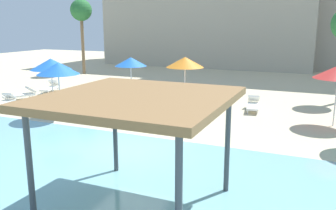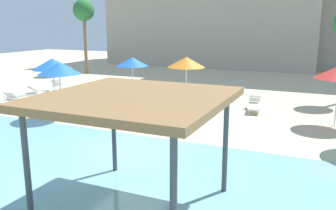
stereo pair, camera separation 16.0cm
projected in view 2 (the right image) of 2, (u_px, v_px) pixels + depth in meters
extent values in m
plane|color=beige|center=(128.00, 148.00, 13.33)|extent=(80.00, 80.00, 0.00)
cylinder|color=#42474C|center=(114.00, 130.00, 10.97)|extent=(0.14, 0.14, 2.70)
cylinder|color=#42474C|center=(225.00, 145.00, 9.58)|extent=(0.14, 0.14, 2.70)
cylinder|color=#42474C|center=(27.00, 171.00, 7.88)|extent=(0.14, 0.14, 2.70)
cylinder|color=#42474C|center=(174.00, 203.00, 6.49)|extent=(0.14, 0.14, 2.70)
cube|color=olive|center=(135.00, 98.00, 8.41)|extent=(4.18, 4.18, 0.18)
cylinder|color=silver|center=(54.00, 87.00, 20.61)|extent=(0.06, 0.06, 1.97)
cone|color=blue|center=(53.00, 64.00, 20.32)|extent=(2.27, 2.27, 0.62)
cylinder|color=silver|center=(61.00, 96.00, 17.34)|extent=(0.06, 0.06, 2.16)
cone|color=blue|center=(59.00, 68.00, 17.05)|extent=(2.00, 2.00, 0.55)
cylinder|color=silver|center=(133.00, 82.00, 22.17)|extent=(0.06, 0.06, 1.98)
cone|color=blue|center=(132.00, 62.00, 21.89)|extent=(1.94, 1.94, 0.53)
cylinder|color=silver|center=(186.00, 85.00, 20.89)|extent=(0.06, 0.06, 2.05)
cone|color=orange|center=(186.00, 62.00, 20.60)|extent=(2.16, 2.16, 0.59)
cylinder|color=silver|center=(336.00, 103.00, 15.99)|extent=(0.06, 0.06, 2.15)
cylinder|color=white|center=(50.00, 93.00, 23.53)|extent=(0.05, 0.05, 0.22)
cylinder|color=white|center=(43.00, 92.00, 23.59)|extent=(0.05, 0.05, 0.22)
cylinder|color=white|center=(60.00, 89.00, 24.92)|extent=(0.05, 0.05, 0.22)
cylinder|color=white|center=(53.00, 89.00, 24.98)|extent=(0.05, 0.05, 0.22)
cube|color=white|center=(52.00, 88.00, 24.22)|extent=(1.09, 1.90, 0.10)
cube|color=white|center=(56.00, 82.00, 24.88)|extent=(0.72, 0.66, 0.40)
cylinder|color=white|center=(258.00, 113.00, 18.20)|extent=(0.05, 0.05, 0.22)
cylinder|color=white|center=(249.00, 112.00, 18.32)|extent=(0.05, 0.05, 0.22)
cylinder|color=white|center=(259.00, 107.00, 19.55)|extent=(0.05, 0.05, 0.22)
cylinder|color=white|center=(250.00, 106.00, 19.67)|extent=(0.05, 0.05, 0.22)
cube|color=white|center=(254.00, 106.00, 18.90)|extent=(0.87, 1.87, 0.10)
cube|color=white|center=(255.00, 98.00, 19.54)|extent=(0.67, 0.59, 0.40)
cylinder|color=white|center=(15.00, 103.00, 20.34)|extent=(0.05, 0.05, 0.22)
cylinder|color=white|center=(8.00, 103.00, 20.46)|extent=(0.05, 0.05, 0.22)
cube|color=white|center=(2.00, 103.00, 19.69)|extent=(0.89, 1.87, 0.10)
cube|color=white|center=(11.00, 95.00, 20.33)|extent=(0.67, 0.60, 0.40)
cylinder|color=white|center=(10.00, 100.00, 21.26)|extent=(0.05, 0.05, 0.22)
cylinder|color=white|center=(7.00, 99.00, 21.62)|extent=(0.05, 0.05, 0.22)
cylinder|color=white|center=(34.00, 97.00, 22.14)|extent=(0.05, 0.05, 0.22)
cylinder|color=white|center=(32.00, 96.00, 22.51)|extent=(0.05, 0.05, 0.22)
cube|color=white|center=(21.00, 95.00, 21.85)|extent=(1.35, 1.88, 0.10)
cube|color=white|center=(33.00, 89.00, 22.24)|extent=(0.76, 0.72, 0.40)
cylinder|color=brown|center=(85.00, 44.00, 32.69)|extent=(0.28, 0.28, 5.32)
sphere|color=#286B33|center=(84.00, 10.00, 32.03)|extent=(1.90, 1.90, 1.90)
cube|color=#B2A893|center=(218.00, 0.00, 40.73)|extent=(22.28, 11.69, 14.28)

